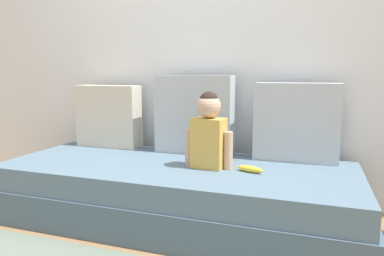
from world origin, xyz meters
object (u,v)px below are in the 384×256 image
at_px(throw_pillow_left, 109,116).
at_px(toddler, 209,131).
at_px(banana, 250,169).
at_px(throw_pillow_right, 296,122).
at_px(throw_pillow_center, 194,115).
at_px(couch, 176,192).

height_order(throw_pillow_left, toddler, throw_pillow_left).
bearing_deg(throw_pillow_left, banana, -17.88).
bearing_deg(banana, throw_pillow_right, 58.84).
bearing_deg(throw_pillow_center, throw_pillow_left, 180.00).
distance_m(couch, throw_pillow_center, 0.61).
xyz_separation_m(throw_pillow_left, banana, (1.23, -0.40, -0.23)).
relative_size(throw_pillow_right, toddler, 1.15).
xyz_separation_m(throw_pillow_center, banana, (0.50, -0.40, -0.27)).
relative_size(throw_pillow_center, toddler, 1.19).
distance_m(couch, toddler, 0.49).
bearing_deg(toddler, throw_pillow_center, 120.80).
xyz_separation_m(throw_pillow_center, throw_pillow_right, (0.74, 0.00, -0.02)).
relative_size(couch, banana, 13.97).
bearing_deg(couch, banana, -3.07).
height_order(toddler, banana, toddler).
bearing_deg(throw_pillow_right, toddler, -143.90).
xyz_separation_m(throw_pillow_center, toddler, (0.22, -0.37, -0.05)).
height_order(throw_pillow_right, banana, throw_pillow_right).
distance_m(throw_pillow_right, banana, 0.53).
relative_size(throw_pillow_right, banana, 3.31).
distance_m(couch, throw_pillow_right, 0.94).
bearing_deg(toddler, couch, 179.17).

